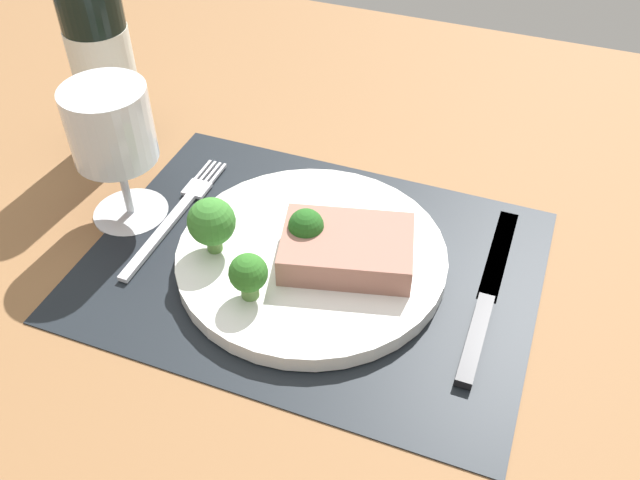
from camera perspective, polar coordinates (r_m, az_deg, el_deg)
The scene contains 11 objects.
ground_plane at distance 66.04cm, azimuth -0.68°, elevation -3.02°, with size 140.00×110.00×3.00cm, color brown.
placemat at distance 64.87cm, azimuth -0.69°, elevation -2.00°, with size 41.56×31.23×0.30cm, color black.
plate at distance 64.20cm, azimuth -0.70°, elevation -1.40°, with size 25.16×25.16×1.60cm, color white.
steak at distance 61.98cm, azimuth 2.32°, elevation -0.58°, with size 11.70×8.02×2.83cm, color #9E6B5B.
broccoli_front_edge at distance 58.13cm, azimuth -5.96°, elevation -2.84°, with size 3.37×3.37×4.47cm.
broccoli_center at distance 61.67cm, azimuth -1.29°, elevation 0.85°, with size 3.25×3.25×4.50cm.
broccoli_near_steak at distance 62.33cm, azimuth -8.98°, elevation 1.46°, with size 4.40×4.40×5.60cm.
fork at distance 71.06cm, azimuth -11.83°, elevation 2.11°, with size 2.40×19.20×0.50cm.
knife at distance 62.62cm, azimuth 13.54°, elevation -5.05°, with size 1.80×23.00×0.80cm.
wine_bottle at distance 78.54cm, azimuth -17.82°, elevation 14.84°, with size 6.69×6.69×32.44cm.
wine_glass at distance 67.48cm, azimuth -16.88°, elevation 8.49°, with size 7.93×7.93×14.37cm.
Camera 1 is at (17.06, -42.74, 45.87)cm, focal length 38.61 mm.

